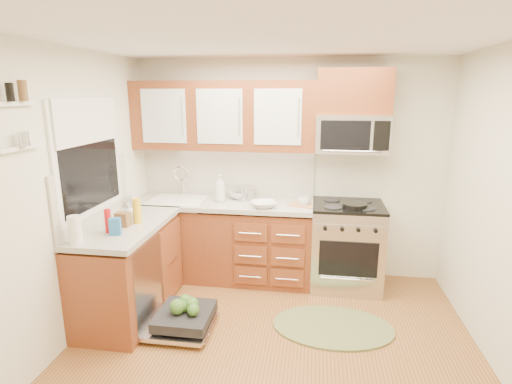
% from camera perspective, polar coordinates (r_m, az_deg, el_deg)
% --- Properties ---
extents(floor, '(3.50, 3.50, 0.00)m').
position_cam_1_polar(floor, '(3.55, 2.06, -22.75)').
color(floor, brown).
rests_on(floor, ground).
extents(ceiling, '(3.50, 3.50, 0.00)m').
position_cam_1_polar(ceiling, '(2.87, 2.53, 21.56)').
color(ceiling, white).
rests_on(ceiling, ground).
extents(wall_back, '(3.50, 0.04, 2.50)m').
position_cam_1_polar(wall_back, '(4.67, 4.66, 3.17)').
color(wall_back, silver).
rests_on(wall_back, ground).
extents(wall_front, '(3.50, 0.04, 2.50)m').
position_cam_1_polar(wall_front, '(1.42, -6.34, -23.91)').
color(wall_front, silver).
rests_on(wall_front, ground).
extents(wall_left, '(0.04, 3.50, 2.50)m').
position_cam_1_polar(wall_left, '(3.60, -26.59, -1.52)').
color(wall_left, silver).
rests_on(wall_left, ground).
extents(base_cabinet_back, '(2.05, 0.60, 0.85)m').
position_cam_1_polar(base_cabinet_back, '(4.72, -4.69, -7.16)').
color(base_cabinet_back, maroon).
rests_on(base_cabinet_back, ground).
extents(base_cabinet_left, '(0.60, 1.25, 0.85)m').
position_cam_1_polar(base_cabinet_left, '(4.15, -17.69, -10.87)').
color(base_cabinet_left, maroon).
rests_on(base_cabinet_left, ground).
extents(countertop_back, '(2.07, 0.64, 0.05)m').
position_cam_1_polar(countertop_back, '(4.56, -4.84, -1.63)').
color(countertop_back, beige).
rests_on(countertop_back, base_cabinet_back).
extents(countertop_left, '(0.64, 1.27, 0.05)m').
position_cam_1_polar(countertop_left, '(3.97, -18.06, -4.64)').
color(countertop_left, beige).
rests_on(countertop_left, base_cabinet_left).
extents(backsplash_back, '(2.05, 0.02, 0.57)m').
position_cam_1_polar(backsplash_back, '(4.77, -4.10, 2.90)').
color(backsplash_back, beige).
rests_on(backsplash_back, ground).
extents(backsplash_left, '(0.02, 1.25, 0.57)m').
position_cam_1_polar(backsplash_left, '(4.03, -22.15, -0.14)').
color(backsplash_left, beige).
rests_on(backsplash_left, ground).
extents(upper_cabinets, '(2.05, 0.35, 0.75)m').
position_cam_1_polar(upper_cabinets, '(4.53, -4.70, 10.80)').
color(upper_cabinets, maroon).
rests_on(upper_cabinets, ground).
extents(cabinet_over_mw, '(0.76, 0.35, 0.47)m').
position_cam_1_polar(cabinet_over_mw, '(4.42, 13.82, 13.76)').
color(cabinet_over_mw, maroon).
rests_on(cabinet_over_mw, ground).
extents(range, '(0.76, 0.64, 0.95)m').
position_cam_1_polar(range, '(4.58, 12.77, -7.46)').
color(range, silver).
rests_on(range, ground).
extents(microwave, '(0.76, 0.38, 0.40)m').
position_cam_1_polar(microwave, '(4.41, 13.52, 8.11)').
color(microwave, silver).
rests_on(microwave, ground).
extents(sink, '(0.62, 0.50, 0.26)m').
position_cam_1_polar(sink, '(4.71, -11.10, -2.58)').
color(sink, white).
rests_on(sink, ground).
extents(dishwasher, '(0.70, 0.60, 0.20)m').
position_cam_1_polar(dishwasher, '(3.90, -10.65, -17.49)').
color(dishwasher, silver).
rests_on(dishwasher, ground).
extents(window, '(0.03, 1.05, 1.05)m').
position_cam_1_polar(window, '(3.95, -22.78, 4.56)').
color(window, white).
rests_on(window, ground).
extents(window_blind, '(0.02, 0.96, 0.40)m').
position_cam_1_polar(window_blind, '(3.90, -22.92, 9.35)').
color(window_blind, white).
rests_on(window_blind, ground).
extents(shelf_upper, '(0.04, 0.40, 0.03)m').
position_cam_1_polar(shelf_upper, '(3.20, -31.30, 10.73)').
color(shelf_upper, white).
rests_on(shelf_upper, ground).
extents(shelf_lower, '(0.04, 0.40, 0.03)m').
position_cam_1_polar(shelf_lower, '(3.22, -30.63, 5.43)').
color(shelf_lower, white).
rests_on(shelf_lower, ground).
extents(rug, '(1.27, 0.99, 0.02)m').
position_cam_1_polar(rug, '(3.98, 10.91, -18.38)').
color(rug, olive).
rests_on(rug, ground).
extents(skillet, '(0.31, 0.31, 0.05)m').
position_cam_1_polar(skillet, '(4.31, 13.93, -1.88)').
color(skillet, black).
rests_on(skillet, range).
extents(stock_pot, '(0.25, 0.25, 0.13)m').
position_cam_1_polar(stock_pot, '(4.64, -1.64, -0.12)').
color(stock_pot, silver).
rests_on(stock_pot, countertop_back).
extents(cutting_board, '(0.32, 0.25, 0.02)m').
position_cam_1_polar(cutting_board, '(4.38, 6.59, -1.83)').
color(cutting_board, '#AE824F').
rests_on(cutting_board, countertop_back).
extents(canister, '(0.10, 0.10, 0.14)m').
position_cam_1_polar(canister, '(4.53, -1.57, -0.42)').
color(canister, silver).
rests_on(canister, countertop_back).
extents(paper_towel_roll, '(0.12, 0.12, 0.23)m').
position_cam_1_polar(paper_towel_roll, '(3.56, -24.43, -4.95)').
color(paper_towel_roll, white).
rests_on(paper_towel_roll, countertop_left).
extents(mustard_bottle, '(0.08, 0.08, 0.24)m').
position_cam_1_polar(mustard_bottle, '(3.91, -16.65, -2.60)').
color(mustard_bottle, yellow).
rests_on(mustard_bottle, countertop_left).
extents(red_bottle, '(0.07, 0.07, 0.21)m').
position_cam_1_polar(red_bottle, '(3.74, -20.39, -3.90)').
color(red_bottle, red).
rests_on(red_bottle, countertop_left).
extents(wooden_box, '(0.14, 0.10, 0.13)m').
position_cam_1_polar(wooden_box, '(3.89, -18.46, -3.72)').
color(wooden_box, brown).
rests_on(wooden_box, countertop_left).
extents(blue_carton, '(0.11, 0.08, 0.15)m').
position_cam_1_polar(blue_carton, '(3.66, -19.47, -4.68)').
color(blue_carton, '#2364A3').
rests_on(blue_carton, countertop_left).
extents(bowl_a, '(0.33, 0.33, 0.06)m').
position_cam_1_polar(bowl_a, '(4.29, 1.10, -1.79)').
color(bowl_a, '#999999').
rests_on(bowl_a, countertop_back).
extents(bowl_b, '(0.36, 0.36, 0.09)m').
position_cam_1_polar(bowl_b, '(4.65, -2.25, -0.37)').
color(bowl_b, '#999999').
rests_on(bowl_b, countertop_back).
extents(cup, '(0.14, 0.14, 0.11)m').
position_cam_1_polar(cup, '(4.37, 6.87, -1.30)').
color(cup, '#999999').
rests_on(cup, countertop_back).
extents(soap_bottle_a, '(0.16, 0.16, 0.31)m').
position_cam_1_polar(soap_bottle_a, '(4.51, -5.16, 0.54)').
color(soap_bottle_a, '#999999').
rests_on(soap_bottle_a, countertop_back).
extents(soap_bottle_b, '(0.11, 0.11, 0.18)m').
position_cam_1_polar(soap_bottle_b, '(4.47, -17.28, -1.04)').
color(soap_bottle_b, '#999999').
rests_on(soap_bottle_b, countertop_left).
extents(soap_bottle_c, '(0.14, 0.14, 0.16)m').
position_cam_1_polar(soap_bottle_c, '(4.06, -17.72, -2.67)').
color(soap_bottle_c, '#999999').
rests_on(soap_bottle_c, countertop_left).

